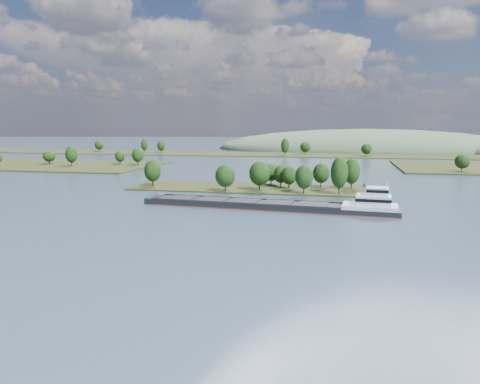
# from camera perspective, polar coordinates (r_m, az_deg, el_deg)

# --- Properties ---
(ground) EXTENTS (1800.00, 1800.00, 0.00)m
(ground) POSITION_cam_1_polar(r_m,az_deg,el_deg) (137.36, -3.59, -2.98)
(ground) COLOR #35465C
(ground) RESTS_ON ground
(tree_island) EXTENTS (100.00, 33.84, 15.36)m
(tree_island) POSITION_cam_1_polar(r_m,az_deg,el_deg) (192.07, 3.01, 1.44)
(tree_island) COLOR #272F14
(tree_island) RESTS_ON ground
(back_shoreline) EXTENTS (900.00, 60.00, 15.84)m
(back_shoreline) POSITION_cam_1_polar(r_m,az_deg,el_deg) (410.89, 8.59, 4.54)
(back_shoreline) COLOR #272F14
(back_shoreline) RESTS_ON ground
(hill_west) EXTENTS (320.00, 160.00, 44.00)m
(hill_west) POSITION_cam_1_polar(r_m,az_deg,el_deg) (510.56, 15.12, 4.98)
(hill_west) COLOR #445C3F
(hill_west) RESTS_ON ground
(cargo_barge) EXTENTS (83.24, 16.98, 11.18)m
(cargo_barge) POSITION_cam_1_polar(r_m,az_deg,el_deg) (148.99, 5.43, -1.56)
(cargo_barge) COLOR black
(cargo_barge) RESTS_ON ground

